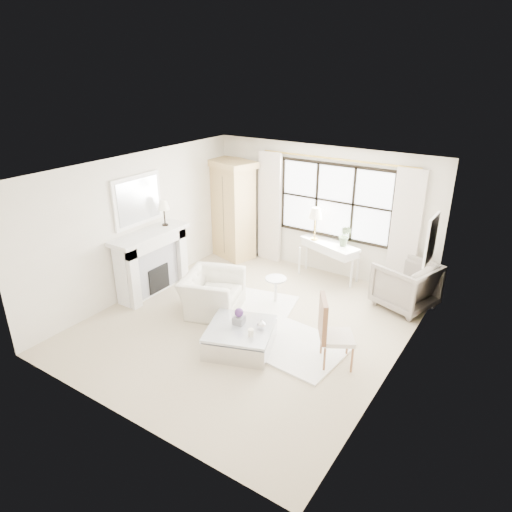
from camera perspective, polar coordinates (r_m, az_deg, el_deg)
The scene contains 32 objects.
floor at distance 8.04m, azimuth -1.04°, elevation -8.48°, with size 5.50×5.50×0.00m, color #C4B392.
ceiling at distance 7.02m, azimuth -1.20°, elevation 10.66°, with size 5.50×5.50×0.00m, color white.
wall_back at distance 9.69m, azimuth 8.14°, elevation 5.66°, with size 5.00×5.00×0.00m, color silver.
wall_front at distance 5.63m, azimuth -17.28°, elevation -8.61°, with size 5.00×5.00×0.00m, color beige.
wall_left at distance 8.99m, azimuth -14.42°, elevation 3.78°, with size 5.50×5.50×0.00m, color silver.
wall_right at distance 6.48m, azimuth 17.52°, elevation -4.24°, with size 5.50×5.50×0.00m, color white.
window_pane at distance 9.48m, azimuth 9.81°, elevation 6.75°, with size 2.40×0.02×1.50m, color white.
window_frame at distance 9.47m, azimuth 9.79°, elevation 6.74°, with size 2.50×0.04×1.50m, color black, non-canonical shape.
curtain_rod at distance 9.23m, azimuth 10.02°, elevation 11.86°, with size 0.04×0.04×3.30m, color #B4923E.
curtain_left at distance 10.18m, azimuth 1.73°, elevation 6.06°, with size 0.55×0.10×2.47m, color silver.
curtain_right at distance 9.06m, azimuth 18.12°, elevation 2.73°, with size 0.55×0.10×2.47m, color beige.
fireplace at distance 9.08m, azimuth -13.01°, elevation -0.64°, with size 0.58×1.66×1.26m.
mirror_frame at distance 8.83m, azimuth -14.60°, elevation 6.75°, with size 0.05×1.15×0.95m, color white.
mirror_glass at distance 8.80m, azimuth -14.46°, elevation 6.72°, with size 0.02×1.00×0.80m, color silver.
art_frame at distance 7.94m, azimuth 21.06°, elevation 1.92°, with size 0.04×0.62×0.82m, color white.
art_canvas at distance 7.95m, azimuth 20.93°, elevation 1.95°, with size 0.01×0.52×0.72m, color #B4A88C.
mantel_lamp at distance 9.01m, azimuth -11.47°, elevation 6.13°, with size 0.22×0.22×0.51m.
armoire at distance 10.43m, azimuth -3.07°, elevation 5.92°, with size 1.27×0.98×2.24m.
console_table at distance 9.62m, azimuth 9.02°, elevation -0.55°, with size 1.38×0.85×0.80m.
console_lamp at distance 9.41m, azimuth 7.46°, elevation 5.23°, with size 0.28×0.28×0.69m.
orchid_plant at distance 9.27m, azimuth 11.04°, elevation 2.50°, with size 0.24×0.20×0.44m, color #5B734D.
side_table at distance 8.58m, azimuth 2.48°, elevation -3.82°, with size 0.40×0.40×0.51m.
rug_left at distance 8.64m, azimuth -1.05°, elevation -5.99°, with size 1.69×1.19×0.03m, color white.
rug_right at distance 7.50m, azimuth 4.33°, elevation -10.97°, with size 1.70×1.27×0.03m, color white.
club_armchair at distance 8.32m, azimuth -5.47°, elevation -4.62°, with size 1.10×0.96×0.71m, color silver.
wingback_chair at distance 8.82m, azimuth 18.20°, elevation -3.45°, with size 0.94×0.97×0.88m, color gray.
french_chair at distance 7.03m, azimuth 9.83°, elevation -11.00°, with size 0.66×0.66×1.08m.
coffee_table at distance 7.34m, azimuth -1.97°, elevation -10.20°, with size 1.28×1.28×0.38m.
planter_box at distance 7.30m, azimuth -2.13°, elevation -7.99°, with size 0.17×0.17×0.13m, color gray.
planter_flowers at distance 7.23m, azimuth -2.14°, elevation -7.07°, with size 0.14×0.14×0.14m, color #4D2967.
pillar_candle at distance 6.99m, azimuth -0.65°, elevation -9.55°, with size 0.09×0.09×0.12m, color white.
coffee_vase at distance 7.17m, azimuth 0.65°, elevation -8.46°, with size 0.15×0.15×0.16m, color white.
Camera 1 is at (3.88, -5.65, 4.20)m, focal length 32.00 mm.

